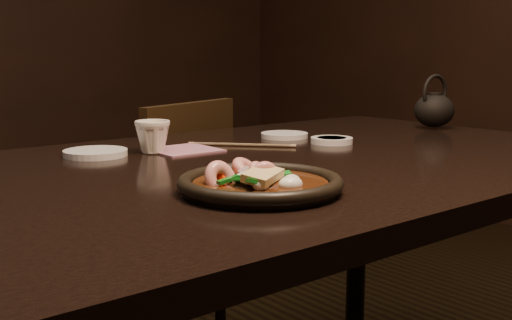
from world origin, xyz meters
TOP-DOWN VIEW (x-y plane):
  - table at (0.00, 0.00)m, footprint 1.60×0.90m
  - chair at (0.16, 0.62)m, footprint 0.49×0.49m
  - plate at (-0.16, -0.21)m, footprint 0.25×0.25m
  - stirfry at (-0.16, -0.21)m, footprint 0.14×0.15m
  - soy_dish at (0.29, 0.08)m, footprint 0.10×0.10m
  - saucer_left at (-0.20, 0.25)m, footprint 0.13×0.13m
  - saucer_right at (0.27, 0.22)m, footprint 0.11×0.11m
  - tea_cup at (-0.09, 0.21)m, footprint 0.09×0.09m
  - chopsticks at (0.11, 0.17)m, footprint 0.17×0.18m
  - napkin at (-0.03, 0.20)m, footprint 0.13×0.13m
  - teapot at (0.71, 0.10)m, footprint 0.13×0.11m

SIDE VIEW (x-z plane):
  - chair at x=0.16m, z-range 0.04..0.86m
  - table at x=0.00m, z-range 0.30..1.05m
  - napkin at x=-0.03m, z-range 0.75..0.75m
  - chopsticks at x=0.11m, z-range 0.75..0.76m
  - saucer_right at x=0.27m, z-range 0.75..0.76m
  - saucer_left at x=-0.20m, z-range 0.75..0.76m
  - soy_dish at x=0.29m, z-range 0.75..0.76m
  - plate at x=-0.16m, z-range 0.75..0.78m
  - stirfry at x=-0.16m, z-range 0.74..0.80m
  - tea_cup at x=-0.09m, z-range 0.75..0.82m
  - teapot at x=0.71m, z-range 0.73..0.87m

